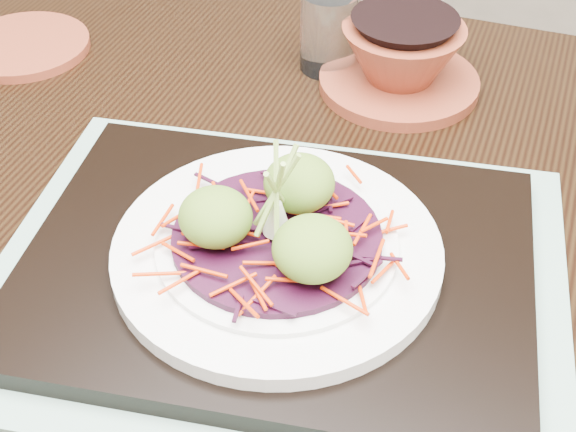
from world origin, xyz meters
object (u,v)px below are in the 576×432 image
at_px(white_plate, 277,250).
at_px(terracotta_bowl_set, 401,61).
at_px(serving_tray, 277,265).
at_px(water_glass, 329,31).
at_px(terracotta_side_plate, 24,46).
at_px(dining_table, 265,306).

xyz_separation_m(white_plate, terracotta_bowl_set, (-0.01, 0.31, 0.00)).
xyz_separation_m(serving_tray, water_glass, (-0.09, 0.32, 0.03)).
xyz_separation_m(serving_tray, terracotta_side_plate, (-0.42, 0.20, -0.01)).
bearing_deg(terracotta_side_plate, dining_table, -21.30).
bearing_deg(water_glass, serving_tray, -73.72).
height_order(white_plate, terracotta_side_plate, white_plate).
bearing_deg(water_glass, terracotta_bowl_set, -4.04).
distance_m(serving_tray, terracotta_side_plate, 0.47).
bearing_deg(serving_tray, water_glass, 92.39).
height_order(serving_tray, white_plate, white_plate).
bearing_deg(white_plate, serving_tray, 180.00).
relative_size(terracotta_side_plate, terracotta_bowl_set, 0.75).
bearing_deg(white_plate, water_glass, 106.28).
bearing_deg(dining_table, terracotta_side_plate, 153.32).
relative_size(white_plate, water_glass, 2.94).
height_order(dining_table, terracotta_bowl_set, terracotta_bowl_set).
distance_m(terracotta_side_plate, water_glass, 0.35).
bearing_deg(water_glass, dining_table, -78.81).
relative_size(dining_table, terracotta_side_plate, 9.29).
bearing_deg(terracotta_bowl_set, terracotta_side_plate, -165.26).
distance_m(water_glass, terracotta_bowl_set, 0.09).
height_order(dining_table, serving_tray, serving_tray).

